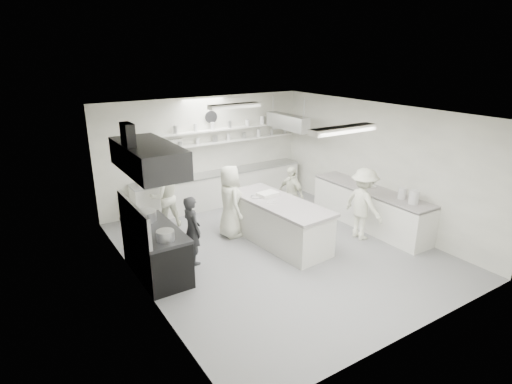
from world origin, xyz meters
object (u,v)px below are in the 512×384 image
stove (156,253)px  prep_island (279,223)px  cook_stove (192,230)px  cook_back (165,197)px  back_counter (221,188)px  right_counter (370,208)px

stove → prep_island: bearing=-2.9°
cook_stove → cook_back: bearing=-9.1°
stove → back_counter: bearing=44.0°
back_counter → right_counter: size_ratio=1.52×
back_counter → cook_back: 2.05m
right_counter → cook_back: (-4.25, 2.71, 0.31)m
stove → right_counter: 5.28m
back_counter → cook_back: cook_back is taller
right_counter → prep_island: size_ratio=1.29×
stove → cook_stove: cook_stove is taller
right_counter → prep_island: 2.47m
right_counter → prep_island: prep_island is taller
prep_island → stove: bearing=172.2°
stove → cook_back: (1.00, 2.11, 0.33)m
back_counter → right_counter: (2.35, -3.40, 0.01)m
back_counter → prep_island: size_ratio=1.95×
cook_stove → prep_island: bearing=-98.2°
back_counter → cook_stove: cook_stove is taller
back_counter → right_counter: 4.13m
stove → prep_island: size_ratio=0.70×
right_counter → cook_stove: (-4.46, 0.63, 0.25)m
cook_stove → cook_back: cook_back is taller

